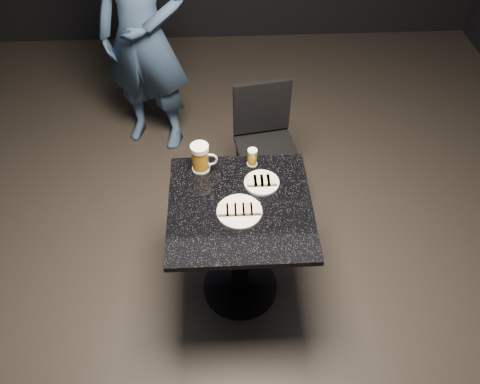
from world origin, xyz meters
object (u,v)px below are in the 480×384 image
plate_small (262,183)px  table (240,236)px  patron (143,36)px  plate_large (239,212)px  beer_tumbler (252,157)px  chair (265,140)px  beer_mug (201,158)px

plate_small → table: size_ratio=0.24×
patron → table: bearing=-50.0°
plate_large → beer_tumbler: 0.34m
patron → beer_tumbler: (0.66, -1.14, -0.08)m
plate_large → patron: bearing=111.4°
plate_small → chair: chair is taller
patron → table: size_ratio=2.33×
plate_small → beer_mug: (-0.30, 0.12, 0.07)m
plate_small → beer_mug: size_ratio=1.12×
patron → table: 1.59m
chair → plate_small: bearing=-97.4°
chair → plate_large: bearing=-104.0°
plate_small → chair: size_ratio=0.21×
beer_mug → chair: (0.38, 0.51, -0.33)m
table → plate_small: bearing=49.9°
plate_large → table: plate_large is taller
plate_large → table: bearing=82.7°
plate_large → beer_mug: (-0.18, 0.31, 0.07)m
table → beer_mug: bearing=125.8°
plate_large → beer_mug: bearing=120.5°
beer_mug → table: bearing=-54.2°
plate_small → beer_tumbler: bearing=104.5°
patron → beer_tumbler: patron is taller
beer_tumbler → plate_large: bearing=-104.1°
patron → beer_mug: 1.23m
table → chair: size_ratio=0.88×
plate_small → table: bearing=-130.1°
plate_large → plate_small: (0.12, 0.19, 0.00)m
plate_large → plate_small: bearing=56.7°
patron → beer_mug: bearing=-53.5°
beer_mug → beer_tumbler: (0.26, 0.02, -0.03)m
plate_small → beer_mug: beer_mug is taller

